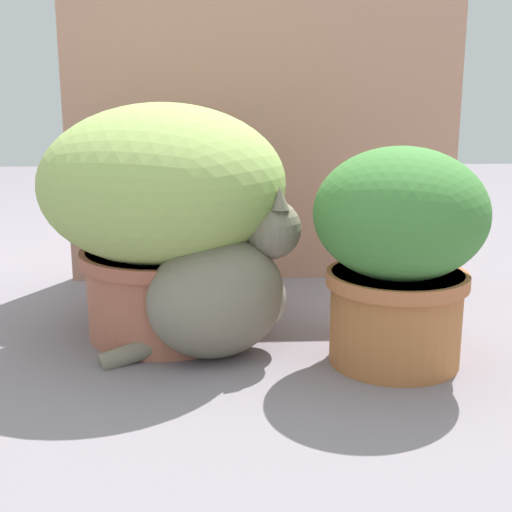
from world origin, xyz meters
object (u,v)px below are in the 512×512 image
object	(u,v)px
cat	(225,290)
mushroom_ornament_pink	(189,284)
grass_planter	(164,207)
leafy_planter	(399,247)

from	to	relation	value
cat	mushroom_ornament_pink	size ratio (longest dim) A/B	2.30
grass_planter	leafy_planter	bearing A→B (deg)	-21.98
cat	leafy_planter	bearing A→B (deg)	-9.50
grass_planter	cat	xyz separation A→B (m)	(0.11, -0.12, -0.13)
leafy_planter	mushroom_ornament_pink	xyz separation A→B (m)	(-0.37, 0.09, -0.09)
cat	grass_planter	bearing A→B (deg)	134.44
mushroom_ornament_pink	grass_planter	bearing A→B (deg)	123.28
leafy_planter	cat	distance (m)	0.32
grass_planter	mushroom_ornament_pink	distance (m)	0.16
grass_planter	mushroom_ornament_pink	xyz separation A→B (m)	(0.05, -0.07, -0.13)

